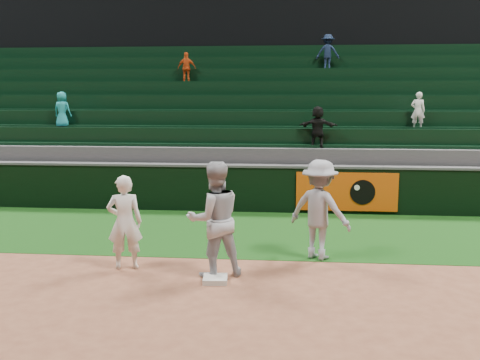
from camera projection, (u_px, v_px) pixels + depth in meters
The scene contains 9 objects.
ground at pixel (200, 275), 9.23m from camera, with size 70.00×70.00×0.00m, color brown.
foul_grass at pixel (222, 231), 12.18m from camera, with size 36.00×4.20×0.01m, color #0F360D.
upper_deck at pixel (259, 33), 25.45m from camera, with size 40.00×12.00×12.00m, color black.
first_base at pixel (215, 279), 8.87m from camera, with size 0.40×0.40×0.09m, color silver.
first_baseman at pixel (125, 222), 9.45m from camera, with size 0.62×0.40×1.69m, color white.
baserunner at pixel (214, 219), 9.05m from camera, with size 0.96×0.75×1.98m, color #AAADB5.
base_coach at pixel (320, 210), 10.00m from camera, with size 1.21×0.70×1.88m, color #9395A0.
field_wall at pixel (233, 187), 14.24m from camera, with size 36.00×0.45×1.25m.
stadium_seating at pixel (244, 137), 17.79m from camera, with size 36.00×5.95×5.11m.
Camera 1 is at (1.50, -8.76, 3.07)m, focal length 40.00 mm.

